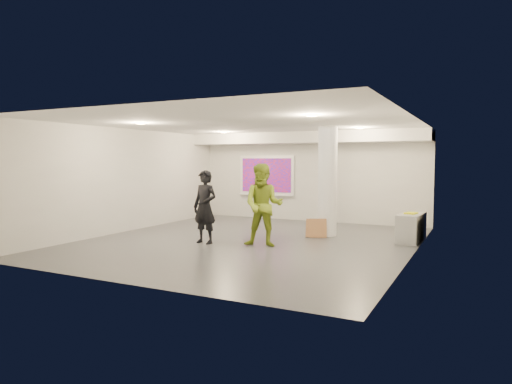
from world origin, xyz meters
The scene contains 19 objects.
floor centered at (0.00, 0.00, 0.00)m, with size 8.00×9.00×0.01m, color #34363B.
ceiling centered at (0.00, 0.00, 3.00)m, with size 8.00×9.00×0.01m, color white.
wall_back centered at (0.00, 4.50, 1.50)m, with size 8.00×0.01×3.00m, color beige.
wall_front centered at (0.00, -4.50, 1.50)m, with size 8.00×0.01×3.00m, color beige.
wall_left centered at (-4.00, 0.00, 1.50)m, with size 0.01×9.00×3.00m, color beige.
wall_right centered at (4.00, 0.00, 1.50)m, with size 0.01×9.00×3.00m, color beige.
soffit_band centered at (0.00, 3.95, 2.82)m, with size 8.00×1.10×0.36m, color silver.
downlight_nw centered at (-2.20, 2.50, 2.98)m, with size 0.22×0.22×0.02m, color #FFC780.
downlight_ne centered at (2.20, 2.50, 2.98)m, with size 0.22×0.22×0.02m, color #FFC780.
downlight_sw centered at (-2.20, -1.50, 2.98)m, with size 0.22×0.22×0.02m, color #FFC780.
downlight_se centered at (2.20, -1.50, 2.98)m, with size 0.22×0.22×0.02m, color #FFC780.
column centered at (1.50, 1.80, 1.50)m, with size 0.52×0.52×3.00m, color white.
projection_screen centered at (-1.60, 4.45, 1.53)m, with size 2.10×0.13×1.42m.
credenza centered at (3.72, 1.84, 0.36)m, with size 0.52×1.24×0.72m, color gray.
postit_pad centered at (3.71, 1.81, 0.74)m, with size 0.25×0.34×0.03m, color #D6E00B.
cardboard_back centered at (1.38, 1.36, 0.26)m, with size 0.47×0.04×0.51m, color #96663E.
cardboard_front centered at (1.28, 1.38, 0.25)m, with size 0.46×0.05×0.51m, color #96663E.
woman centered at (-0.88, -0.69, 0.92)m, with size 0.67×0.44×1.83m, color black.
man centered at (0.62, -0.43, 1.00)m, with size 0.97×0.76×2.00m, color olive.
Camera 1 is at (5.32, -10.27, 2.08)m, focal length 32.00 mm.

